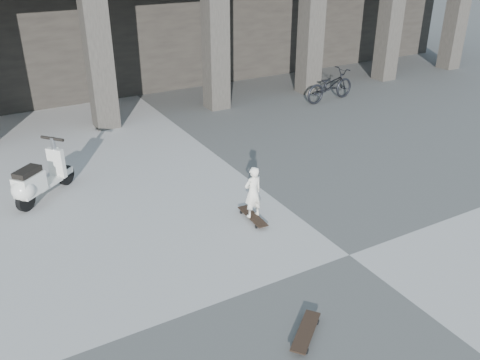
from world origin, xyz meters
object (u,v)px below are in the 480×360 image
longboard (253,217)px  scooter (35,182)px  skateboard_spare (306,332)px  bicycle (330,85)px  child (253,192)px

longboard → scooter: scooter is taller
skateboard_spare → bicycle: 11.16m
child → bicycle: 8.25m
skateboard_spare → child: 3.28m
skateboard_spare → scooter: size_ratio=0.57×
longboard → bicycle: 8.26m
longboard → skateboard_spare: bearing=164.8°
skateboard_spare → longboard: bearing=33.2°
longboard → child: (0.00, -0.00, 0.54)m
child → skateboard_spare: bearing=66.6°
longboard → scooter: size_ratio=0.64×
skateboard_spare → child: (0.99, 3.09, 0.53)m
child → scooter: size_ratio=0.74×
skateboard_spare → bicycle: bearing=10.9°
longboard → bicycle: bicycle is taller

